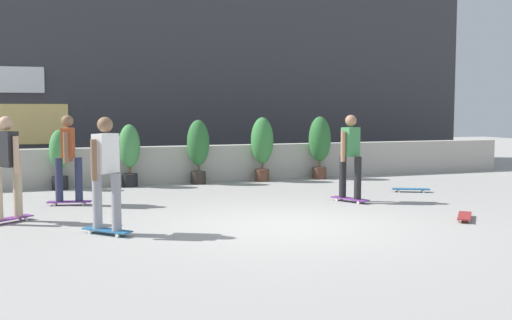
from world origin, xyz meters
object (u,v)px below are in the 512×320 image
Objects in this scene: potted_plant_2 at (198,147)px; skateboard_near_camera at (465,216)px; skater_mid_plaza at (68,155)px; potted_plant_1 at (129,151)px; skater_by_wall_left at (350,154)px; potted_plant_3 at (262,144)px; potted_plant_0 at (59,156)px; potted_plant_4 at (320,142)px; skater_foreground at (106,170)px; skater_far_right at (7,164)px; skateboard_aside at (411,189)px.

potted_plant_2 is 2.09× the size of skateboard_near_camera.
potted_plant_1 is at bearing 58.61° from skater_mid_plaza.
potted_plant_2 is 0.91× the size of skater_by_wall_left.
skater_by_wall_left is (2.08, -3.79, 0.03)m from potted_plant_2.
skateboard_near_camera is (1.31, -6.10, -0.88)m from potted_plant_3.
potted_plant_4 is at bearing 0.00° from potted_plant_0.
skater_foreground is (-2.69, -5.36, 0.03)m from potted_plant_2.
potted_plant_3 is 0.95× the size of skater_foreground.
skater_far_right and skater_mid_plaza have the same top height.
skater_mid_plaza is (-4.73, -2.37, -0.00)m from potted_plant_3.
skater_by_wall_left reaches higher than potted_plant_2.
skateboard_near_camera is at bearing -17.33° from skater_far_right.
skater_far_right is at bearing -145.66° from potted_plant_3.
skateboard_near_camera is (6.04, -3.73, -0.88)m from skater_mid_plaza.
potted_plant_2 is 1.93× the size of skateboard_aside.
skater_mid_plaza reaches higher than skateboard_near_camera.
skater_foreground is 1.00× the size of skater_far_right.
potted_plant_3 is 0.95× the size of skater_by_wall_left.
skater_foreground is 2.11× the size of skateboard_aside.
potted_plant_4 is 0.95× the size of skater_mid_plaza.
skateboard_aside is (8.09, 0.94, -0.88)m from skater_far_right.
skater_by_wall_left and skater_foreground have the same top height.
potted_plant_2 reaches higher than potted_plant_1.
potted_plant_2 is at bearing 180.00° from potted_plant_3.
skater_by_wall_left reaches higher than potted_plant_4.
potted_plant_1 is at bearing 180.00° from potted_plant_3.
potted_plant_2 is 0.91× the size of skater_foreground.
skateboard_aside is (7.11, -0.59, -0.88)m from skater_mid_plaza.
potted_plant_4 is at bearing 73.12° from skater_by_wall_left.
potted_plant_3 is at bearing 51.03° from skater_foreground.
skater_by_wall_left is (5.28, -3.79, 0.18)m from potted_plant_0.
skater_far_right is 1.00× the size of skater_mid_plaza.
skater_mid_plaza is (-5.17, 1.42, 0.00)m from skater_by_wall_left.
potted_plant_1 is 0.86× the size of skater_far_right.
potted_plant_4 is 3.20m from skateboard_aside.
potted_plant_4 is 0.95× the size of skater_far_right.
skater_foreground is at bearing -161.83° from skater_by_wall_left.
skater_foreground is at bearing -137.87° from potted_plant_4.
skater_far_right reaches higher than potted_plant_2.
potted_plant_3 reaches higher than skateboard_near_camera.
potted_plant_0 is 5.38m from skater_foreground.
potted_plant_0 is at bearing 157.65° from skateboard_aside.
potted_plant_0 is at bearing 180.00° from potted_plant_3.
skater_mid_plaza reaches higher than potted_plant_0.
skater_by_wall_left is 2.28m from skateboard_aside.
potted_plant_3 is 0.95× the size of skater_far_right.
potted_plant_1 is at bearing 0.00° from potted_plant_0.
skater_mid_plaza is at bearing 97.67° from skater_foreground.
potted_plant_0 reaches higher than skateboard_aside.
potted_plant_4 reaches higher than potted_plant_0.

